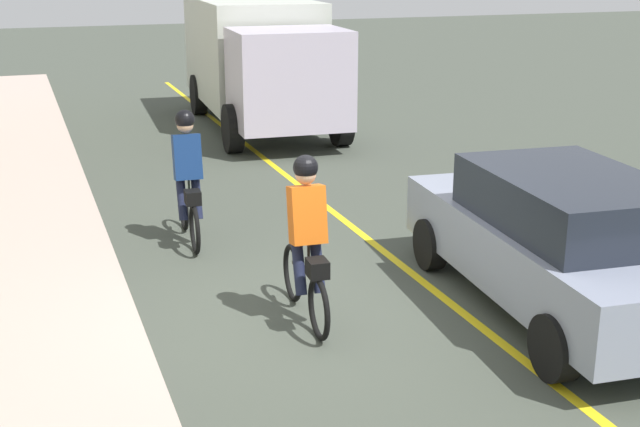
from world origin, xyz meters
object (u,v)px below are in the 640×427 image
(cyclist_lead, at_px, (188,178))
(patrol_sedan, at_px, (560,239))
(cyclist_follow, at_px, (307,241))
(box_truck_background, at_px, (259,57))

(cyclist_lead, distance_m, patrol_sedan, 4.92)
(cyclist_lead, bearing_deg, cyclist_follow, -164.40)
(cyclist_follow, relative_size, box_truck_background, 0.27)
(patrol_sedan, relative_size, box_truck_background, 0.66)
(cyclist_follow, height_order, box_truck_background, box_truck_background)
(cyclist_lead, xyz_separation_m, box_truck_background, (7.56, -3.17, 0.64))
(cyclist_lead, distance_m, box_truck_background, 8.22)
(cyclist_lead, relative_size, box_truck_background, 0.27)
(cyclist_lead, bearing_deg, box_truck_background, -19.45)
(patrol_sedan, distance_m, box_truck_background, 11.19)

